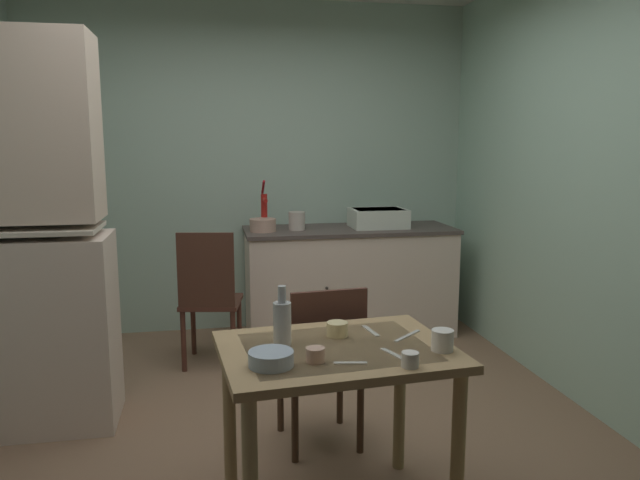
{
  "coord_description": "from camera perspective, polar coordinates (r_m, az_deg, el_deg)",
  "views": [
    {
      "loc": [
        -0.38,
        -2.98,
        1.58
      ],
      "look_at": [
        0.2,
        0.1,
        1.06
      ],
      "focal_mm": 34.12,
      "sensor_mm": 36.0,
      "label": 1
    }
  ],
  "objects": [
    {
      "name": "ground_plane",
      "position": [
        3.39,
        -3.14,
        -18.29
      ],
      "size": [
        5.09,
        5.09,
        0.0
      ],
      "primitive_type": "plane",
      "color": "#87674F"
    },
    {
      "name": "wall_back",
      "position": [
        5.09,
        -6.39,
        6.69
      ],
      "size": [
        3.67,
        0.1,
        2.68
      ],
      "primitive_type": "cube",
      "color": "#ABC9B8",
      "rests_on": "ground"
    },
    {
      "name": "wall_right",
      "position": [
        3.72,
        26.02,
        4.79
      ],
      "size": [
        0.1,
        4.19,
        2.68
      ],
      "primitive_type": "cube",
      "color": "#A7CEB7",
      "rests_on": "ground"
    },
    {
      "name": "hutch_cabinet",
      "position": [
        3.61,
        -25.81,
        -0.78
      ],
      "size": [
        0.86,
        0.47,
        2.13
      ],
      "color": "beige",
      "rests_on": "ground"
    },
    {
      "name": "counter_cabinet",
      "position": [
        4.97,
        2.75,
        -3.84
      ],
      "size": [
        1.68,
        0.64,
        0.87
      ],
      "color": "beige",
      "rests_on": "ground"
    },
    {
      "name": "sink_basin",
      "position": [
        4.93,
        5.47,
        2.09
      ],
      "size": [
        0.44,
        0.34,
        0.15
      ],
      "color": "white",
      "rests_on": "counter_cabinet"
    },
    {
      "name": "hand_pump",
      "position": [
        4.8,
        -5.25,
        2.98
      ],
      "size": [
        0.05,
        0.27,
        0.39
      ],
      "color": "#B21E19",
      "rests_on": "counter_cabinet"
    },
    {
      "name": "mixing_bowl_counter",
      "position": [
        4.72,
        -5.39,
        1.4
      ],
      "size": [
        0.2,
        0.2,
        0.1
      ],
      "primitive_type": "cylinder",
      "color": "tan",
      "rests_on": "counter_cabinet"
    },
    {
      "name": "stoneware_crock",
      "position": [
        4.77,
        -2.19,
        1.81
      ],
      "size": [
        0.13,
        0.13,
        0.14
      ],
      "primitive_type": "cylinder",
      "color": "beige",
      "rests_on": "counter_cabinet"
    },
    {
      "name": "dining_table",
      "position": [
        2.54,
        1.57,
        -12.52
      ],
      "size": [
        0.99,
        0.77,
        0.75
      ],
      "color": "tan",
      "rests_on": "ground"
    },
    {
      "name": "chair_far_side",
      "position": [
        3.14,
        0.22,
        -11.28
      ],
      "size": [
        0.43,
        0.43,
        0.86
      ],
      "color": "#473021",
      "rests_on": "ground"
    },
    {
      "name": "chair_by_counter",
      "position": [
        4.28,
        -10.32,
        -5.19
      ],
      "size": [
        0.46,
        0.46,
        0.97
      ],
      "color": "#4D2A20",
      "rests_on": "ground"
    },
    {
      "name": "serving_bowl_wide",
      "position": [
        2.3,
        -4.61,
        -11.02
      ],
      "size": [
        0.17,
        0.17,
        0.06
      ],
      "primitive_type": "cylinder",
      "color": "#9EB2C6",
      "rests_on": "dining_table"
    },
    {
      "name": "teacup_cream",
      "position": [
        2.31,
        8.45,
        -11.04
      ],
      "size": [
        0.07,
        0.07,
        0.06
      ],
      "primitive_type": "cylinder",
      "color": "white",
      "rests_on": "dining_table"
    },
    {
      "name": "mug_dark",
      "position": [
        2.33,
        -0.44,
        -10.72
      ],
      "size": [
        0.07,
        0.07,
        0.06
      ],
      "primitive_type": "cylinder",
      "color": "tan",
      "rests_on": "dining_table"
    },
    {
      "name": "mug_tall",
      "position": [
        2.49,
        11.41,
        -9.21
      ],
      "size": [
        0.09,
        0.09,
        0.09
      ],
      "primitive_type": "cylinder",
      "color": "white",
      "rests_on": "dining_table"
    },
    {
      "name": "teacup_mint",
      "position": [
        2.62,
        1.62,
        -8.35
      ],
      "size": [
        0.09,
        0.09,
        0.06
      ],
      "primitive_type": "cylinder",
      "color": "beige",
      "rests_on": "dining_table"
    },
    {
      "name": "glass_bottle",
      "position": [
        2.5,
        -3.56,
        -7.64
      ],
      "size": [
        0.07,
        0.07,
        0.25
      ],
      "color": "#B7BCC1",
      "rests_on": "dining_table"
    },
    {
      "name": "table_knife",
      "position": [
        2.65,
        8.19,
        -8.89
      ],
      "size": [
        0.16,
        0.14,
        0.0
      ],
      "primitive_type": "cube",
      "rotation": [
        0.0,
        0.0,
        0.72
      ],
      "color": "silver",
      "rests_on": "dining_table"
    },
    {
      "name": "teaspoon_near_bowl",
      "position": [
        2.44,
        6.81,
        -10.53
      ],
      "size": [
        0.06,
        0.13,
        0.0
      ],
      "primitive_type": "cube",
      "rotation": [
        0.0,
        0.0,
        1.91
      ],
      "color": "beige",
      "rests_on": "dining_table"
    },
    {
      "name": "teaspoon_by_cup",
      "position": [
        2.7,
        4.78,
        -8.49
      ],
      "size": [
        0.04,
        0.16,
        0.0
      ],
      "primitive_type": "cube",
      "rotation": [
        0.0,
        0.0,
        1.72
      ],
      "color": "beige",
      "rests_on": "dining_table"
    },
    {
      "name": "serving_spoon",
      "position": [
        2.33,
        2.86,
        -11.45
      ],
      "size": [
        0.13,
        0.04,
        0.0
      ],
      "primitive_type": "cube",
      "rotation": [
        0.0,
        0.0,
        2.97
      ],
      "color": "beige",
      "rests_on": "dining_table"
    }
  ]
}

